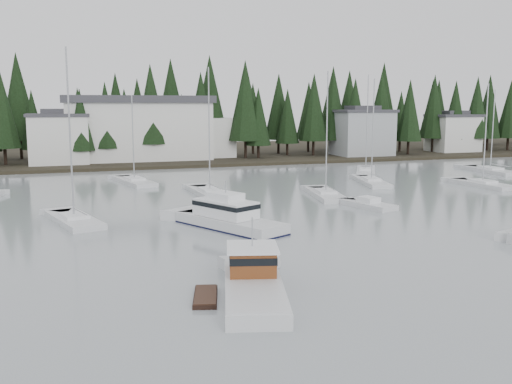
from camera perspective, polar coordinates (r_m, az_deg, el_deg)
ground at (r=26.35m, az=24.23°, el=-13.92°), size 260.00×260.00×0.00m
far_shore_land at (r=116.30m, az=-10.04°, el=3.70°), size 240.00×54.00×1.00m
conifer_treeline at (r=105.47m, az=-9.15°, el=3.23°), size 200.00×22.00×20.00m
house_west at (r=96.78m, az=-19.14°, el=5.15°), size 9.54×7.42×8.75m
house_east_a at (r=109.43m, az=10.55°, el=5.96°), size 10.60×8.48×9.25m
house_east_b at (r=123.21m, az=19.12°, el=5.68°), size 9.54×7.42×8.25m
harbor_inn at (r=101.04m, az=-10.55°, el=6.24°), size 29.50×11.50×10.90m
lobster_boat_brown at (r=29.95m, az=-0.43°, el=-9.39°), size 5.99×9.39×4.41m
cabin_cruiser_center at (r=45.94m, az=-2.76°, el=-2.80°), size 7.43×10.54×4.39m
sailboat_1 at (r=91.32m, az=22.37°, el=1.89°), size 3.92×11.18×12.68m
sailboat_2 at (r=62.02m, az=6.98°, el=-0.40°), size 4.33×9.50×13.88m
sailboat_3 at (r=62.81m, az=-4.63°, el=-0.26°), size 3.21×10.32×14.37m
sailboat_4 at (r=73.91m, az=-12.06°, el=0.91°), size 4.74×10.22×11.62m
sailboat_5 at (r=74.98m, az=21.71°, el=0.60°), size 3.44×9.05×12.92m
sailboat_8 at (r=50.35m, az=-17.72°, el=-2.85°), size 4.92×9.10×15.01m
sailboat_10 at (r=84.84m, az=10.91°, el=1.94°), size 7.30×10.33×14.67m
sailboat_11 at (r=73.42m, az=11.46°, el=0.89°), size 4.89×10.25×13.60m
runabout_1 at (r=56.25m, az=11.19°, el=-1.38°), size 3.65×6.13×1.42m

